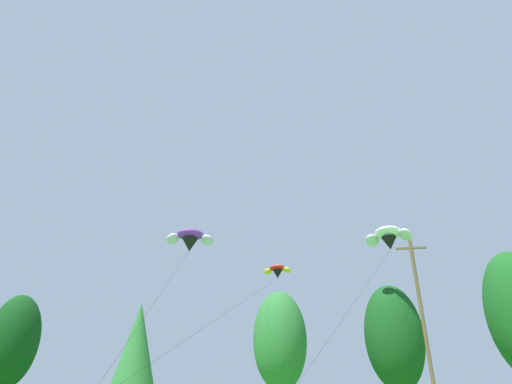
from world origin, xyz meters
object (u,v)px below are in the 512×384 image
utility_pole (423,323)px  parafoil_kite_high_red_yellow (277,271)px  parafoil_kite_far_purple (190,240)px  parafoil_kite_mid_white (389,237)px

utility_pole → parafoil_kite_high_red_yellow: bearing=143.9°
utility_pole → parafoil_kite_high_red_yellow: (-10.84, 7.90, 6.17)m
utility_pole → parafoil_kite_far_purple: 17.71m
utility_pole → parafoil_kite_high_red_yellow: 14.76m
parafoil_kite_far_purple → parafoil_kite_mid_white: bearing=14.9°
parafoil_kite_high_red_yellow → parafoil_kite_far_purple: (-5.61, -10.12, 0.00)m
parafoil_kite_high_red_yellow → utility_pole: bearing=-36.1°
parafoil_kite_mid_white → parafoil_kite_far_purple: (-15.27, -4.07, -0.78)m
utility_pole → parafoil_kite_far_purple: (-16.45, -2.22, 6.17)m
parafoil_kite_high_red_yellow → parafoil_kite_far_purple: 11.57m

